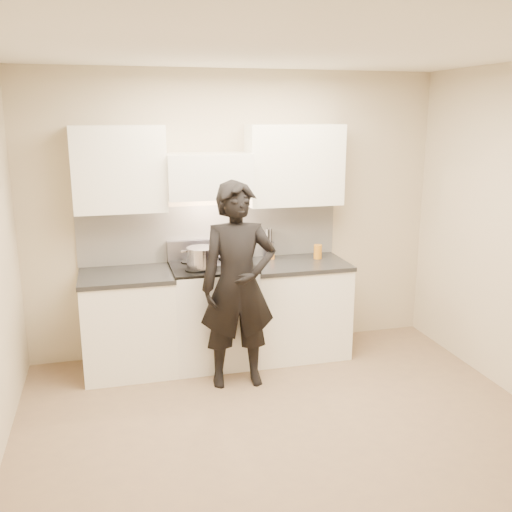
{
  "coord_description": "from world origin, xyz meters",
  "views": [
    {
      "loc": [
        -1.19,
        -3.57,
        2.29
      ],
      "look_at": [
        0.02,
        1.05,
        1.1
      ],
      "focal_mm": 40.0,
      "sensor_mm": 36.0,
      "label": 1
    }
  ],
  "objects_px": {
    "counter_right": "(297,307)",
    "wok": "(231,250)",
    "utensil_crock": "(269,249)",
    "person": "(238,286)",
    "stove": "(213,313)"
  },
  "relations": [
    {
      "from": "stove",
      "to": "utensil_crock",
      "type": "height_order",
      "value": "utensil_crock"
    },
    {
      "from": "stove",
      "to": "wok",
      "type": "relative_size",
      "value": 2.44
    },
    {
      "from": "stove",
      "to": "utensil_crock",
      "type": "xyz_separation_m",
      "value": [
        0.61,
        0.24,
        0.53
      ]
    },
    {
      "from": "stove",
      "to": "wok",
      "type": "height_order",
      "value": "wok"
    },
    {
      "from": "utensil_crock",
      "to": "person",
      "type": "relative_size",
      "value": 0.16
    },
    {
      "from": "wok",
      "to": "person",
      "type": "relative_size",
      "value": 0.22
    },
    {
      "from": "counter_right",
      "to": "utensil_crock",
      "type": "xyz_separation_m",
      "value": [
        -0.22,
        0.24,
        0.55
      ]
    },
    {
      "from": "counter_right",
      "to": "person",
      "type": "distance_m",
      "value": 0.96
    },
    {
      "from": "wok",
      "to": "utensil_crock",
      "type": "bearing_deg",
      "value": 17.01
    },
    {
      "from": "counter_right",
      "to": "wok",
      "type": "xyz_separation_m",
      "value": [
        -0.63,
        0.12,
        0.59
      ]
    },
    {
      "from": "counter_right",
      "to": "utensil_crock",
      "type": "distance_m",
      "value": 0.64
    },
    {
      "from": "utensil_crock",
      "to": "counter_right",
      "type": "bearing_deg",
      "value": -47.58
    },
    {
      "from": "stove",
      "to": "person",
      "type": "bearing_deg",
      "value": -75.67
    },
    {
      "from": "stove",
      "to": "counter_right",
      "type": "distance_m",
      "value": 0.83
    },
    {
      "from": "stove",
      "to": "counter_right",
      "type": "relative_size",
      "value": 1.04
    }
  ]
}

